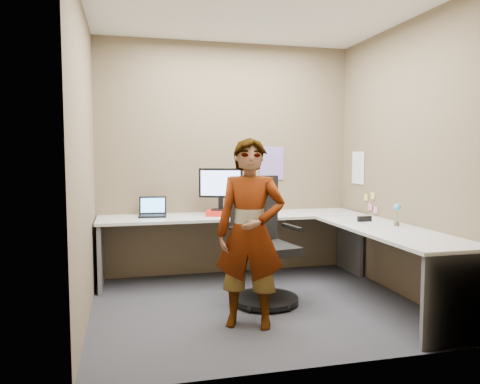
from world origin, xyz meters
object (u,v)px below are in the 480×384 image
object	(u,v)px
desk	(288,235)
monitor	(221,185)
office_chair	(262,252)
person	(250,233)

from	to	relation	value
desk	monitor	size ratio (longest dim) A/B	6.35
monitor	office_chair	distance (m)	1.06
person	office_chair	bearing A→B (deg)	86.44
monitor	person	xyz separation A→B (m)	(-0.05, -1.42, -0.29)
desk	monitor	distance (m)	0.95
monitor	person	world-z (taller)	person
office_chair	person	bearing A→B (deg)	-125.27
desk	person	size ratio (longest dim) A/B	1.93
desk	person	xyz separation A→B (m)	(-0.63, -0.85, 0.19)
monitor	desk	bearing A→B (deg)	-23.29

